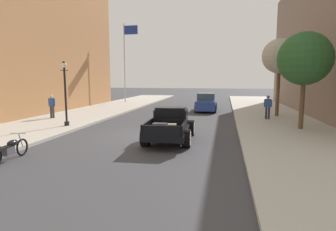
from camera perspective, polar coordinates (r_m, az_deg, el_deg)
name	(u,v)px	position (r m, az deg, el deg)	size (l,w,h in m)	color
ground_plane	(151,136)	(14.84, -3.50, -4.06)	(140.00, 140.00, 0.00)	#3D3D42
sidewalk_left	(28,129)	(18.07, -26.34, -2.50)	(5.50, 64.00, 0.15)	#B7B2A8
sidewalk_right	(299,140)	(14.76, 24.93, -4.52)	(5.50, 64.00, 0.15)	#B7B2A8
hotrod_truck_black	(171,124)	(13.82, 0.56, -1.72)	(2.35, 5.00, 1.58)	black
motorcycle_parked	(9,149)	(11.75, -29.42, -5.92)	(0.62, 2.12, 0.93)	black
car_background_blue	(206,103)	(25.87, 7.72, 2.57)	(1.91, 4.32, 1.65)	#284293
pedestrian_sidewalk_left	(52,105)	(21.79, -22.40, 1.99)	(0.53, 0.22, 1.65)	#333338
pedestrian_sidewalk_right	(268,106)	(20.71, 19.51, 1.86)	(0.53, 0.22, 1.65)	#232847
street_lamp_near	(65,88)	(17.87, -20.05, 5.18)	(0.50, 0.32, 3.85)	black
flagpole	(126,54)	(34.14, -8.44, 12.16)	(1.74, 0.16, 9.16)	#B2B2B7
street_tree_nearest	(305,59)	(17.43, 25.88, 10.22)	(2.90, 2.90, 5.34)	brown
street_tree_second	(280,57)	(22.71, 21.61, 11.01)	(2.54, 2.54, 5.72)	brown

